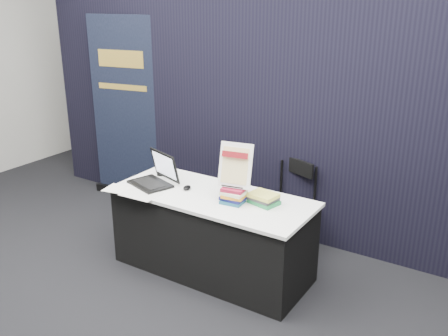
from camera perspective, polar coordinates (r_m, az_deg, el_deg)
floor at (r=4.34m, az=-5.49°, el=-14.67°), size 8.00×8.00×0.00m
wall_back at (r=7.19m, az=14.55°, el=13.55°), size 8.00×0.02×3.50m
drape_partition at (r=5.09m, az=5.22°, el=5.47°), size 6.00×0.08×2.40m
display_table at (r=4.53m, az=-1.34°, el=-7.47°), size 1.80×0.75×0.75m
laptop at (r=4.65m, az=-8.04°, el=-0.98°), size 0.45×0.42×0.29m
mouse at (r=4.50m, az=-4.25°, el=-2.25°), size 0.09×0.12×0.03m
brochure_left at (r=4.59m, az=-11.74°, el=-2.38°), size 0.32×0.25×0.00m
brochure_mid at (r=4.62m, az=-8.78°, el=-2.02°), size 0.33×0.24×0.00m
brochure_right at (r=4.44m, az=-9.49°, el=-2.95°), size 0.34×0.25×0.00m
pen_cup at (r=4.85m, az=-7.26°, el=-0.28°), size 0.08×0.08×0.09m
book_stack_tall at (r=4.18m, az=1.06°, el=-3.15°), size 0.21×0.17×0.14m
book_stack_short at (r=4.18m, az=4.57°, el=-3.50°), size 0.25×0.21×0.10m
info_sign at (r=4.11m, az=1.31°, el=0.23°), size 0.30×0.17×0.39m
pullup_banner at (r=6.14m, az=-11.19°, el=5.44°), size 0.93×0.27×2.19m
stacking_chair at (r=4.98m, az=7.65°, el=-3.71°), size 0.50×0.51×0.86m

